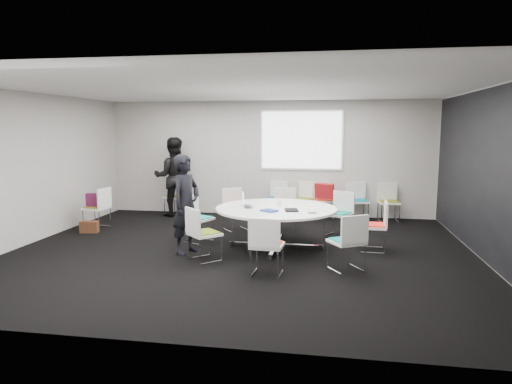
% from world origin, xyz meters
% --- Properties ---
extents(room_shell, '(8.08, 7.08, 2.88)m').
position_xyz_m(room_shell, '(0.09, 0.00, 1.40)').
color(room_shell, black).
rests_on(room_shell, ground).
extents(conference_table, '(2.16, 2.16, 0.73)m').
position_xyz_m(conference_table, '(0.57, 0.38, 0.53)').
color(conference_table, silver).
rests_on(conference_table, ground).
extents(projection_screen, '(1.90, 0.03, 1.35)m').
position_xyz_m(projection_screen, '(0.80, 3.46, 1.85)').
color(projection_screen, white).
rests_on(projection_screen, room_shell).
extents(chair_ring_a, '(0.46, 0.48, 0.88)m').
position_xyz_m(chair_ring_a, '(2.28, 0.42, 0.28)').
color(chair_ring_a, silver).
rests_on(chair_ring_a, ground).
extents(chair_ring_b, '(0.62, 0.61, 0.88)m').
position_xyz_m(chair_ring_b, '(1.70, 1.46, 0.28)').
color(chair_ring_b, silver).
rests_on(chair_ring_b, ground).
extents(chair_ring_c, '(0.50, 0.49, 0.88)m').
position_xyz_m(chair_ring_c, '(0.58, 1.81, 0.28)').
color(chair_ring_c, silver).
rests_on(chair_ring_c, ground).
extents(chair_ring_d, '(0.64, 0.64, 0.88)m').
position_xyz_m(chair_ring_d, '(-0.43, 1.62, 0.28)').
color(chair_ring_d, silver).
rests_on(chair_ring_d, ground).
extents(chair_ring_e, '(0.60, 0.61, 0.88)m').
position_xyz_m(chair_ring_e, '(-0.93, 0.53, 0.28)').
color(chair_ring_e, silver).
rests_on(chair_ring_e, ground).
extents(chair_ring_f, '(0.64, 0.64, 0.88)m').
position_xyz_m(chair_ring_f, '(-0.49, -0.64, 0.28)').
color(chair_ring_f, silver).
rests_on(chair_ring_f, ground).
extents(chair_ring_g, '(0.49, 0.48, 0.88)m').
position_xyz_m(chair_ring_g, '(0.63, -1.20, 0.28)').
color(chair_ring_g, silver).
rests_on(chair_ring_g, ground).
extents(chair_ring_h, '(0.63, 0.62, 0.88)m').
position_xyz_m(chair_ring_h, '(1.79, -0.79, 0.28)').
color(chair_ring_h, silver).
rests_on(chair_ring_h, ground).
extents(chair_back_a, '(0.58, 0.58, 0.88)m').
position_xyz_m(chair_back_a, '(0.22, 3.12, 0.28)').
color(chair_back_a, silver).
rests_on(chair_back_a, ground).
extents(chair_back_b, '(0.59, 0.59, 0.88)m').
position_xyz_m(chair_back_b, '(0.91, 3.16, 0.28)').
color(chair_back_b, silver).
rests_on(chair_back_b, ground).
extents(chair_back_c, '(0.59, 0.59, 0.88)m').
position_xyz_m(chair_back_c, '(1.37, 3.16, 0.28)').
color(chair_back_c, silver).
rests_on(chair_back_c, ground).
extents(chair_back_d, '(0.54, 0.53, 0.88)m').
position_xyz_m(chair_back_d, '(2.15, 3.17, 0.28)').
color(chair_back_d, silver).
rests_on(chair_back_d, ground).
extents(chair_back_e, '(0.51, 0.49, 0.88)m').
position_xyz_m(chair_back_e, '(2.85, 3.12, 0.28)').
color(chair_back_e, silver).
rests_on(chair_back_e, ground).
extents(chair_spare_left, '(0.51, 0.52, 0.88)m').
position_xyz_m(chair_spare_left, '(-3.41, 1.32, 0.28)').
color(chair_spare_left, silver).
rests_on(chair_spare_left, ground).
extents(chair_person_back, '(0.58, 0.57, 0.88)m').
position_xyz_m(chair_person_back, '(-2.27, 3.15, 0.28)').
color(chair_person_back, silver).
rests_on(chair_person_back, ground).
extents(person_main, '(0.60, 0.72, 1.70)m').
position_xyz_m(person_main, '(-0.91, -0.23, 0.85)').
color(person_main, black).
rests_on(person_main, ground).
extents(person_back, '(1.12, 0.99, 1.92)m').
position_xyz_m(person_back, '(-2.28, 2.98, 0.96)').
color(person_back, black).
rests_on(person_back, ground).
extents(laptop, '(0.34, 0.39, 0.03)m').
position_xyz_m(laptop, '(0.09, 0.36, 0.74)').
color(laptop, '#333338').
rests_on(laptop, conference_table).
extents(laptop_lid, '(0.09, 0.29, 0.22)m').
position_xyz_m(laptop_lid, '(-0.05, 0.48, 0.86)').
color(laptop_lid, silver).
rests_on(laptop_lid, conference_table).
extents(notebook_black, '(0.27, 0.33, 0.02)m').
position_xyz_m(notebook_black, '(0.87, 0.13, 0.74)').
color(notebook_black, black).
rests_on(notebook_black, conference_table).
extents(tablet_folio, '(0.33, 0.32, 0.03)m').
position_xyz_m(tablet_folio, '(0.50, -0.01, 0.74)').
color(tablet_folio, navy).
rests_on(tablet_folio, conference_table).
extents(papers_right, '(0.33, 0.26, 0.00)m').
position_xyz_m(papers_right, '(1.22, 0.74, 0.73)').
color(papers_right, white).
rests_on(papers_right, conference_table).
extents(papers_front, '(0.36, 0.33, 0.00)m').
position_xyz_m(papers_front, '(1.31, 0.24, 0.73)').
color(papers_front, silver).
rests_on(papers_front, conference_table).
extents(cup, '(0.08, 0.08, 0.09)m').
position_xyz_m(cup, '(0.59, 0.61, 0.78)').
color(cup, white).
rests_on(cup, conference_table).
extents(phone, '(0.15, 0.11, 0.01)m').
position_xyz_m(phone, '(1.23, -0.06, 0.73)').
color(phone, black).
rests_on(phone, conference_table).
extents(maroon_bag, '(0.42, 0.20, 0.28)m').
position_xyz_m(maroon_bag, '(-3.42, 1.32, 0.62)').
color(maroon_bag, '#56173A').
rests_on(maroon_bag, chair_spare_left).
extents(brown_bag, '(0.38, 0.21, 0.24)m').
position_xyz_m(brown_bag, '(-3.37, 0.91, 0.12)').
color(brown_bag, '#4B2918').
rests_on(brown_bag, ground).
extents(red_jacket, '(0.47, 0.27, 0.36)m').
position_xyz_m(red_jacket, '(1.38, 2.94, 0.70)').
color(red_jacket, '#A4141A').
rests_on(red_jacket, chair_back_c).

